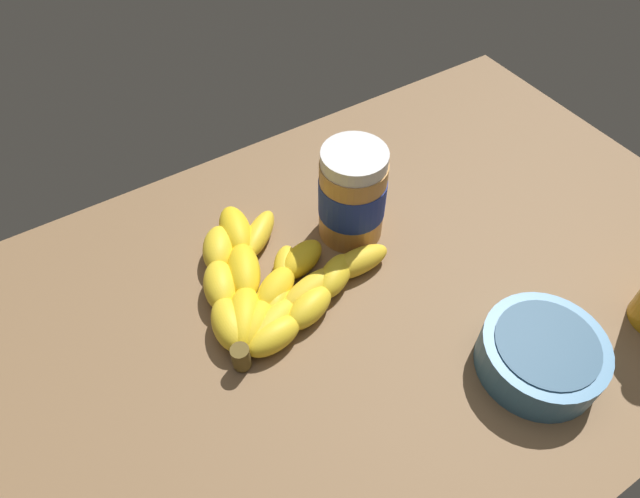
% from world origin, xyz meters
% --- Properties ---
extents(ground_plane, '(0.93, 0.62, 0.04)m').
position_xyz_m(ground_plane, '(0.00, 0.00, -0.02)').
color(ground_plane, brown).
extents(banana_bunch, '(0.23, 0.22, 0.04)m').
position_xyz_m(banana_bunch, '(0.11, -0.06, 0.02)').
color(banana_bunch, yellow).
rests_on(banana_bunch, ground_plane).
extents(peanut_butter_jar, '(0.08, 0.08, 0.13)m').
position_xyz_m(peanut_butter_jar, '(-0.03, -0.09, 0.06)').
color(peanut_butter_jar, '#BF8442').
rests_on(peanut_butter_jar, ground_plane).
extents(small_bowl, '(0.13, 0.13, 0.05)m').
position_xyz_m(small_bowl, '(-0.09, 0.17, 0.02)').
color(small_bowl, teal).
rests_on(small_bowl, ground_plane).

